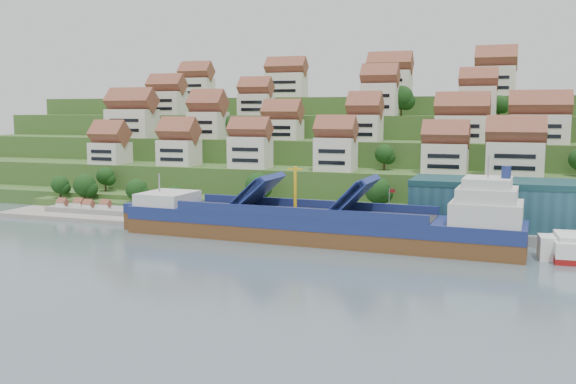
% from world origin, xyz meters
% --- Properties ---
extents(ground, '(300.00, 300.00, 0.00)m').
position_xyz_m(ground, '(0.00, 0.00, 0.00)').
color(ground, slate).
rests_on(ground, ground).
extents(quay, '(180.00, 14.00, 2.20)m').
position_xyz_m(quay, '(20.00, 15.00, 1.10)').
color(quay, gray).
rests_on(quay, ground).
extents(pebble_beach, '(45.00, 20.00, 1.00)m').
position_xyz_m(pebble_beach, '(-58.00, 12.00, 0.50)').
color(pebble_beach, gray).
rests_on(pebble_beach, ground).
extents(hillside, '(260.00, 128.00, 31.00)m').
position_xyz_m(hillside, '(0.00, 103.55, 10.66)').
color(hillside, '#2D4C1E').
rests_on(hillside, ground).
extents(hillside_village, '(156.67, 62.69, 29.18)m').
position_xyz_m(hillside_village, '(0.60, 60.90, 24.42)').
color(hillside_village, silver).
rests_on(hillside_village, ground).
extents(hillside_trees, '(143.92, 62.78, 30.79)m').
position_xyz_m(hillside_trees, '(-10.12, 44.62, 16.52)').
color(hillside_trees, '#184015').
rests_on(hillside_trees, ground).
extents(warehouse, '(60.00, 15.00, 10.00)m').
position_xyz_m(warehouse, '(52.00, 17.00, 7.20)').
color(warehouse, '#224E5E').
rests_on(warehouse, quay).
extents(flagpole, '(1.28, 0.16, 8.00)m').
position_xyz_m(flagpole, '(18.11, 10.00, 6.88)').
color(flagpole, gray).
rests_on(flagpole, quay).
extents(beach_huts, '(14.40, 3.70, 2.20)m').
position_xyz_m(beach_huts, '(-60.00, 10.75, 2.10)').
color(beach_huts, white).
rests_on(beach_huts, pebble_beach).
extents(cargo_ship, '(82.27, 15.39, 18.21)m').
position_xyz_m(cargo_ship, '(6.88, -0.16, 3.43)').
color(cargo_ship, brown).
rests_on(cargo_ship, ground).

